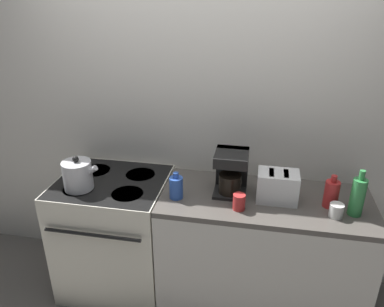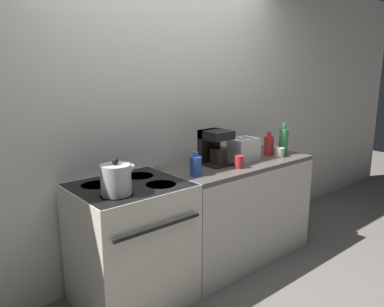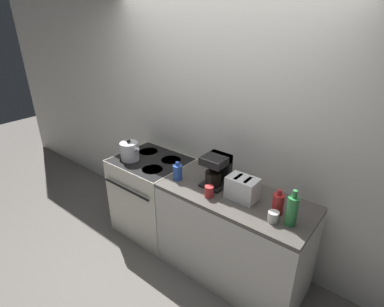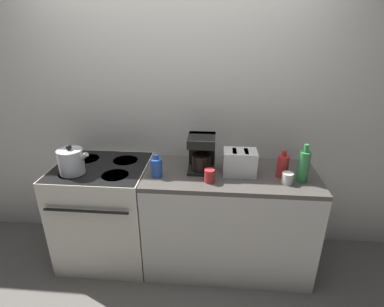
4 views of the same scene
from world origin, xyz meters
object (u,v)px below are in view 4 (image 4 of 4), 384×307
object	(u,v)px
kettle	(71,161)
bottle_red	(283,166)
cup_red	(210,176)
stove	(106,211)
toaster	(240,162)
bottle_green	(303,166)
bottle_blue	(157,167)
coffee_maker	(202,152)
cup_white	(287,178)

from	to	relation	value
kettle	bottle_red	size ratio (longest dim) A/B	1.14
cup_red	bottle_red	bearing A→B (deg)	14.14
stove	toaster	distance (m)	1.26
toaster	bottle_green	size ratio (longest dim) A/B	0.87
toaster	bottle_red	bearing A→B (deg)	-2.75
kettle	cup_red	bearing A→B (deg)	-2.90
kettle	bottle_green	bearing A→B (deg)	0.65
bottle_blue	cup_red	distance (m)	0.41
coffee_maker	cup_red	bearing A→B (deg)	-71.43
bottle_red	cup_red	world-z (taller)	bottle_red
toaster	bottle_blue	distance (m)	0.64
coffee_maker	bottle_green	size ratio (longest dim) A/B	0.99
coffee_maker	toaster	bearing A→B (deg)	-11.08
stove	toaster	xyz separation A→B (m)	(1.14, -0.03, 0.54)
stove	bottle_green	world-z (taller)	bottle_green
cup_white	stove	bearing A→B (deg)	173.84
toaster	bottle_green	distance (m)	0.47
toaster	coffee_maker	xyz separation A→B (m)	(-0.30, 0.06, 0.05)
bottle_green	cup_white	distance (m)	0.15
bottle_blue	kettle	bearing A→B (deg)	-179.48
stove	cup_white	xyz separation A→B (m)	(1.48, -0.16, 0.48)
stove	bottle_blue	world-z (taller)	bottle_blue
stove	coffee_maker	bearing A→B (deg)	1.80
kettle	bottle_blue	size ratio (longest dim) A/B	1.35
coffee_maker	cup_white	size ratio (longest dim) A/B	3.46
cup_white	cup_red	size ratio (longest dim) A/B	0.83
bottle_green	kettle	bearing A→B (deg)	-179.35
stove	cup_white	bearing A→B (deg)	-6.16
cup_red	kettle	bearing A→B (deg)	177.10
bottle_green	cup_red	size ratio (longest dim) A/B	2.90
kettle	bottle_red	world-z (taller)	kettle
bottle_blue	cup_white	bearing A→B (deg)	-1.94
bottle_red	bottle_blue	distance (m)	0.96
kettle	toaster	size ratio (longest dim) A/B	0.96
bottle_green	cup_red	bearing A→B (deg)	-173.79
bottle_green	bottle_blue	bearing A→B (deg)	-179.26
kettle	bottle_blue	distance (m)	0.67
cup_white	bottle_green	bearing A→B (deg)	22.46
stove	coffee_maker	world-z (taller)	coffee_maker
cup_white	toaster	bearing A→B (deg)	159.65
bottle_blue	cup_red	xyz separation A→B (m)	(0.41, -0.06, -0.02)
kettle	bottle_blue	xyz separation A→B (m)	(0.67, 0.01, -0.02)
toaster	bottle_red	size ratio (longest dim) A/B	1.19
bottle_red	cup_red	bearing A→B (deg)	-165.86
bottle_red	coffee_maker	bearing A→B (deg)	173.22
bottle_red	bottle_green	bearing A→B (deg)	-25.83
toaster	cup_red	bearing A→B (deg)	-145.81
coffee_maker	bottle_green	world-z (taller)	bottle_green
stove	cup_white	size ratio (longest dim) A/B	10.77
coffee_maker	bottle_red	size ratio (longest dim) A/B	1.35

